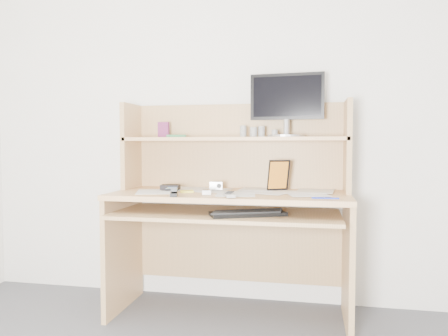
% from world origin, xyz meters
% --- Properties ---
extents(back_wall, '(3.60, 0.04, 2.50)m').
position_xyz_m(back_wall, '(0.00, 1.80, 1.25)').
color(back_wall, silver).
rests_on(back_wall, floor).
extents(desk, '(1.40, 0.70, 1.30)m').
position_xyz_m(desk, '(0.00, 1.56, 0.69)').
color(desk, tan).
rests_on(desk, floor).
extents(paper_clutter, '(1.32, 0.54, 0.01)m').
position_xyz_m(paper_clutter, '(0.00, 1.48, 0.75)').
color(paper_clutter, silver).
rests_on(paper_clutter, desk).
extents(keyboard, '(0.43, 0.30, 0.03)m').
position_xyz_m(keyboard, '(0.14, 1.26, 0.66)').
color(keyboard, black).
rests_on(keyboard, desk).
extents(tv_remote, '(0.09, 0.18, 0.02)m').
position_xyz_m(tv_remote, '(0.04, 1.25, 0.76)').
color(tv_remote, gray).
rests_on(tv_remote, paper_clutter).
extents(flip_phone, '(0.07, 0.10, 0.02)m').
position_xyz_m(flip_phone, '(-0.12, 1.36, 0.77)').
color(flip_phone, silver).
rests_on(flip_phone, paper_clutter).
extents(stapler, '(0.07, 0.14, 0.04)m').
position_xyz_m(stapler, '(-0.27, 1.24, 0.78)').
color(stapler, black).
rests_on(stapler, paper_clutter).
extents(wallet, '(0.12, 0.11, 0.03)m').
position_xyz_m(wallet, '(-0.39, 1.54, 0.77)').
color(wallet, black).
rests_on(wallet, paper_clutter).
extents(sticky_note_pad, '(0.10, 0.10, 0.01)m').
position_xyz_m(sticky_note_pad, '(-0.26, 1.44, 0.76)').
color(sticky_note_pad, yellow).
rests_on(sticky_note_pad, desk).
extents(digital_camera, '(0.08, 0.04, 0.05)m').
position_xyz_m(digital_camera, '(-0.11, 1.57, 0.78)').
color(digital_camera, '#AEAEB0').
rests_on(digital_camera, paper_clutter).
extents(game_case, '(0.12, 0.08, 0.19)m').
position_xyz_m(game_case, '(0.28, 1.59, 0.85)').
color(game_case, black).
rests_on(game_case, paper_clutter).
extents(blue_pen, '(0.14, 0.01, 0.01)m').
position_xyz_m(blue_pen, '(0.55, 1.22, 0.76)').
color(blue_pen, '#1A30C9').
rests_on(blue_pen, paper_clutter).
extents(card_box, '(0.08, 0.03, 0.10)m').
position_xyz_m(card_box, '(-0.48, 1.68, 1.13)').
color(card_box, maroon).
rests_on(card_box, desk).
extents(shelf_book, '(0.17, 0.20, 0.02)m').
position_xyz_m(shelf_book, '(-0.40, 1.67, 1.09)').
color(shelf_book, '#378957').
rests_on(shelf_book, desk).
extents(chip_stack_a, '(0.05, 0.05, 0.06)m').
position_xyz_m(chip_stack_a, '(0.12, 1.65, 1.11)').
color(chip_stack_a, black).
rests_on(chip_stack_a, desk).
extents(chip_stack_b, '(0.04, 0.04, 0.07)m').
position_xyz_m(chip_stack_b, '(0.17, 1.66, 1.12)').
color(chip_stack_b, white).
rests_on(chip_stack_b, desk).
extents(chip_stack_c, '(0.05, 0.05, 0.05)m').
position_xyz_m(chip_stack_c, '(0.25, 1.63, 1.10)').
color(chip_stack_c, black).
rests_on(chip_stack_c, desk).
extents(chip_stack_d, '(0.06, 0.06, 0.07)m').
position_xyz_m(chip_stack_d, '(0.05, 1.65, 1.12)').
color(chip_stack_d, silver).
rests_on(chip_stack_d, desk).
extents(monitor, '(0.45, 0.23, 0.39)m').
position_xyz_m(monitor, '(0.32, 1.65, 1.29)').
color(monitor, '#A9A9AE').
rests_on(monitor, desk).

